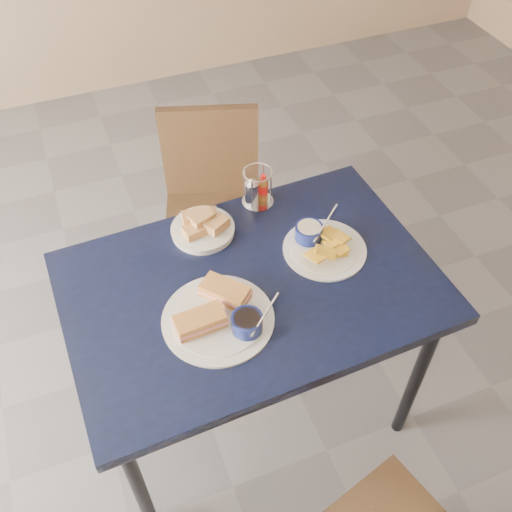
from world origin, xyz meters
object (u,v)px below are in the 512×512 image
object	(u,v)px
chair_far	(207,195)
bread_basket	(203,227)
dining_table	(252,298)
plantain_plate	(320,243)
sandwich_plate	(221,314)
condiment_caddy	(256,190)

from	to	relation	value
chair_far	bread_basket	world-z (taller)	chair_far
dining_table	plantain_plate	xyz separation A→B (m)	(0.26, 0.06, 0.09)
dining_table	sandwich_plate	size ratio (longest dim) A/B	3.51
plantain_plate	bread_basket	size ratio (longest dim) A/B	1.30
chair_far	plantain_plate	world-z (taller)	plantain_plate
sandwich_plate	plantain_plate	size ratio (longest dim) A/B	1.22
sandwich_plate	condiment_caddy	size ratio (longest dim) A/B	2.40
dining_table	sandwich_plate	bearing A→B (deg)	-144.58
condiment_caddy	chair_far	bearing A→B (deg)	100.23
chair_far	bread_basket	size ratio (longest dim) A/B	4.11
chair_far	plantain_plate	size ratio (longest dim) A/B	3.16
chair_far	sandwich_plate	xyz separation A→B (m)	(-0.20, -0.82, 0.29)
sandwich_plate	plantain_plate	distance (m)	0.42
chair_far	sandwich_plate	distance (m)	0.89
dining_table	bread_basket	size ratio (longest dim) A/B	5.60
dining_table	condiment_caddy	distance (m)	0.39
sandwich_plate	condiment_caddy	xyz separation A→B (m)	(0.28, 0.43, 0.03)
bread_basket	condiment_caddy	bearing A→B (deg)	19.11
sandwich_plate	bread_basket	xyz separation A→B (m)	(0.06, 0.35, 0.01)
plantain_plate	dining_table	bearing A→B (deg)	-166.35
chair_far	sandwich_plate	size ratio (longest dim) A/B	2.58
dining_table	chair_far	xyz separation A→B (m)	(0.08, 0.73, -0.19)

